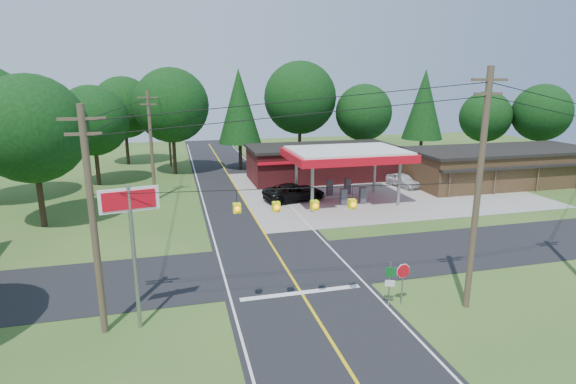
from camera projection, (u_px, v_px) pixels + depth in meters
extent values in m
plane|color=#2F561E|center=(285.00, 266.00, 26.98)|extent=(120.00, 120.00, 0.00)
cube|color=black|center=(285.00, 266.00, 26.97)|extent=(8.00, 120.00, 0.02)
cube|color=black|center=(285.00, 266.00, 26.97)|extent=(70.00, 7.00, 0.02)
cube|color=yellow|center=(285.00, 266.00, 26.97)|extent=(0.15, 110.00, 0.00)
cylinder|color=gray|center=(312.00, 188.00, 37.54)|extent=(0.28, 0.28, 4.20)
cylinder|color=gray|center=(296.00, 176.00, 42.24)|extent=(0.28, 0.28, 4.20)
cylinder|color=gray|center=(399.00, 183.00, 39.47)|extent=(0.28, 0.28, 4.20)
cylinder|color=gray|center=(375.00, 172.00, 44.17)|extent=(0.28, 0.28, 4.20)
cube|color=red|center=(347.00, 155.00, 40.31)|extent=(10.60, 7.40, 0.70)
cube|color=white|center=(347.00, 151.00, 40.21)|extent=(10.00, 7.00, 0.25)
cube|color=#9E9B93|center=(353.00, 205.00, 39.64)|extent=(3.20, 0.90, 0.22)
cube|color=#3F3F44|center=(344.00, 197.00, 39.23)|extent=(0.55, 0.45, 1.50)
cube|color=#3F3F44|center=(363.00, 196.00, 39.66)|extent=(0.55, 0.45, 1.50)
cube|color=#9E9B93|center=(338.00, 196.00, 43.02)|extent=(3.20, 0.90, 0.22)
cube|color=#3F3F44|center=(330.00, 188.00, 42.61)|extent=(0.55, 0.45, 1.50)
cube|color=#3F3F44|center=(347.00, 187.00, 43.04)|extent=(0.55, 0.45, 1.50)
cube|color=#5B1A1C|center=(321.00, 163.00, 50.58)|extent=(16.00, 7.00, 3.50)
cube|color=black|center=(322.00, 147.00, 50.12)|extent=(16.40, 7.40, 0.30)
cube|color=red|center=(332.00, 161.00, 46.97)|extent=(16.00, 0.50, 0.25)
cube|color=#3E2A19|center=(501.00, 167.00, 48.35)|extent=(20.00, 8.00, 3.50)
cube|color=black|center=(503.00, 150.00, 47.89)|extent=(20.40, 8.40, 0.30)
cube|color=black|center=(531.00, 167.00, 44.19)|extent=(20.00, 0.70, 0.25)
cylinder|color=#473828|center=(478.00, 194.00, 20.82)|extent=(0.30, 0.30, 11.50)
cube|color=#473828|center=(490.00, 80.00, 19.57)|extent=(1.80, 0.12, 0.12)
cube|color=#473828|center=(488.00, 94.00, 19.71)|extent=(1.40, 0.12, 0.12)
cylinder|color=#473828|center=(93.00, 225.00, 18.77)|extent=(0.30, 0.30, 10.00)
cube|color=#473828|center=(82.00, 119.00, 17.71)|extent=(1.80, 0.12, 0.12)
cube|color=#473828|center=(83.00, 134.00, 17.85)|extent=(1.40, 0.12, 0.12)
cylinder|color=#473828|center=(151.00, 147.00, 40.75)|extent=(0.30, 0.30, 10.00)
cube|color=#473828|center=(148.00, 97.00, 39.68)|extent=(1.80, 0.12, 0.12)
cube|color=#473828|center=(148.00, 104.00, 39.83)|extent=(1.40, 0.12, 0.12)
cylinder|color=#473828|center=(169.00, 130.00, 57.15)|extent=(0.30, 0.30, 9.50)
cube|color=#FBFF0D|center=(237.00, 208.00, 19.43)|extent=(0.32, 0.32, 0.42)
cube|color=#FBFF0D|center=(276.00, 207.00, 19.65)|extent=(0.32, 0.32, 0.42)
cube|color=#FBFF0D|center=(315.00, 205.00, 19.88)|extent=(0.32, 0.32, 0.42)
cube|color=#FBFF0D|center=(352.00, 204.00, 20.10)|extent=(0.32, 0.32, 0.42)
cylinder|color=#332316|center=(97.00, 167.00, 47.55)|extent=(0.44, 0.44, 3.96)
sphere|color=black|center=(93.00, 121.00, 46.38)|extent=(7.26, 7.26, 7.26)
cylinder|color=#332316|center=(174.00, 154.00, 53.15)|extent=(0.44, 0.44, 4.68)
sphere|color=black|center=(171.00, 105.00, 51.77)|extent=(8.58, 8.58, 8.58)
cylinder|color=#332316|center=(240.00, 152.00, 56.07)|extent=(0.44, 0.44, 4.32)
cone|color=black|center=(239.00, 106.00, 54.70)|extent=(5.28, 5.28, 9.00)
cylinder|color=#332316|center=(300.00, 146.00, 58.85)|extent=(0.44, 0.44, 5.04)
sphere|color=black|center=(300.00, 98.00, 57.36)|extent=(9.24, 9.24, 9.24)
cylinder|color=#332316|center=(362.00, 150.00, 59.03)|extent=(0.44, 0.44, 3.96)
sphere|color=black|center=(364.00, 113.00, 57.86)|extent=(7.26, 7.26, 7.26)
cylinder|color=#332316|center=(421.00, 147.00, 59.98)|extent=(0.44, 0.44, 4.32)
cone|color=black|center=(424.00, 104.00, 58.61)|extent=(5.28, 5.28, 9.00)
cylinder|color=#332316|center=(482.00, 150.00, 60.12)|extent=(0.44, 0.44, 3.60)
sphere|color=black|center=(485.00, 117.00, 59.05)|extent=(6.60, 6.60, 6.60)
cylinder|color=#332316|center=(537.00, 150.00, 58.70)|extent=(0.44, 0.44, 3.96)
sphere|color=black|center=(542.00, 113.00, 57.53)|extent=(7.26, 7.26, 7.26)
cylinder|color=#332316|center=(41.00, 199.00, 33.87)|extent=(0.44, 0.44, 4.32)
sphere|color=black|center=(31.00, 129.00, 32.59)|extent=(7.92, 7.92, 7.92)
cylinder|color=#332316|center=(127.00, 148.00, 59.27)|extent=(0.44, 0.44, 4.32)
sphere|color=black|center=(124.00, 108.00, 57.99)|extent=(7.92, 7.92, 7.92)
imported|color=black|center=(294.00, 192.00, 41.49)|extent=(6.66, 6.66, 1.60)
imported|color=silver|center=(403.00, 180.00, 46.92)|extent=(4.93, 4.93, 1.40)
cylinder|color=gray|center=(134.00, 259.00, 19.55)|extent=(0.18, 0.18, 6.61)
cube|color=white|center=(129.00, 200.00, 18.90)|extent=(2.43, 0.53, 1.04)
cube|color=red|center=(129.00, 200.00, 18.85)|extent=(2.13, 0.46, 0.80)
cylinder|color=gray|center=(402.00, 285.00, 22.17)|extent=(0.07, 0.07, 2.10)
cylinder|color=gray|center=(390.00, 284.00, 21.97)|extent=(0.06, 0.06, 2.38)
cube|color=#0C591E|center=(391.00, 272.00, 21.77)|extent=(0.47, 0.18, 0.49)
cube|color=white|center=(390.00, 283.00, 21.92)|extent=(0.47, 0.18, 0.32)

